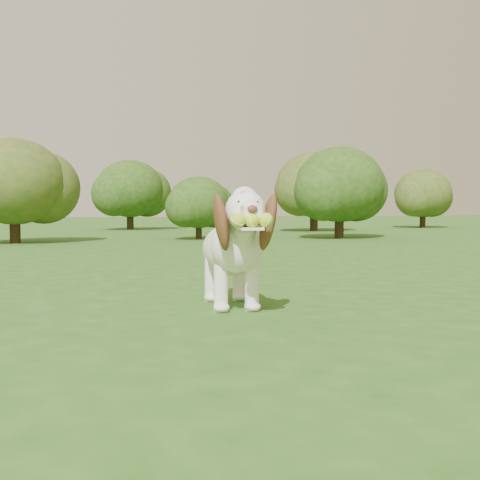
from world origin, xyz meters
name	(u,v)px	position (x,y,z in m)	size (l,w,h in m)	color
ground	(306,315)	(0.00, 0.00, 0.00)	(80.00, 80.00, 0.00)	#234F16
dog	(233,245)	(-0.30, 0.36, 0.38)	(0.47, 1.09, 0.71)	white
shrub_h	(423,194)	(10.11, 12.58, 1.06)	(1.73, 1.73, 1.80)	#382314
shrub_d	(340,185)	(4.39, 7.52, 1.06)	(1.74, 1.74, 1.80)	#382314
shrub_i	(130,189)	(1.31, 13.87, 1.14)	(1.88, 1.88, 1.94)	#382314
shrub_b	(14,182)	(-1.62, 7.87, 1.04)	(1.71, 1.71, 1.78)	#382314
shrub_c	(199,202)	(1.67, 8.10, 0.71)	(1.16, 1.16, 1.21)	#382314
shrub_f	(314,185)	(5.65, 11.14, 1.21)	(1.98, 1.98, 2.06)	#382314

